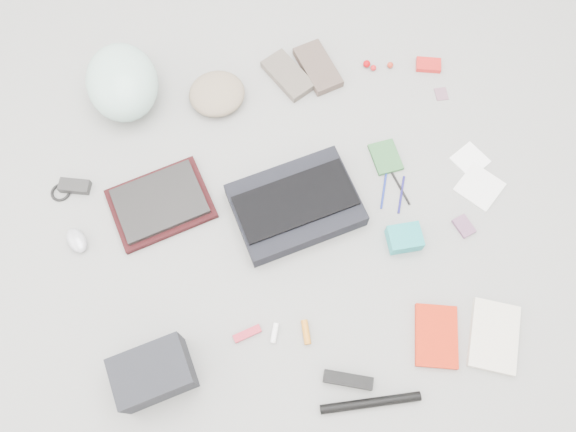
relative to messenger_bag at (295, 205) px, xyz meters
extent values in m
plane|color=gray|center=(-0.03, -0.04, -0.03)|extent=(4.00, 4.00, 0.00)
cube|color=black|center=(0.00, 0.00, 0.00)|extent=(0.47, 0.38, 0.07)
cube|color=black|center=(0.00, 0.00, 0.04)|extent=(0.43, 0.26, 0.01)
cube|color=black|center=(-0.46, 0.09, -0.02)|extent=(0.39, 0.33, 0.02)
cube|color=black|center=(-0.46, 0.09, 0.00)|extent=(0.34, 0.28, 0.02)
ellipsoid|color=#A9D5C7|center=(-0.54, 0.55, 0.06)|extent=(0.29, 0.35, 0.19)
ellipsoid|color=gray|center=(-0.21, 0.49, 0.00)|extent=(0.24, 0.23, 0.07)
cube|color=#5E554C|center=(0.06, 0.54, -0.02)|extent=(0.19, 0.24, 0.03)
cube|color=brown|center=(0.18, 0.56, -0.02)|extent=(0.17, 0.24, 0.03)
cube|color=black|center=(-0.75, 0.21, -0.02)|extent=(0.12, 0.07, 0.03)
torus|color=black|center=(-0.81, 0.20, -0.03)|extent=(0.09, 0.09, 0.01)
ellipsoid|color=#AEAFB9|center=(-0.75, 0.00, -0.02)|extent=(0.09, 0.11, 0.04)
cube|color=black|center=(-0.52, -0.48, 0.04)|extent=(0.25, 0.20, 0.15)
cube|color=#A81E2F|center=(-0.23, -0.40, -0.03)|extent=(0.10, 0.05, 0.01)
cylinder|color=white|center=(-0.14, -0.41, -0.03)|extent=(0.04, 0.07, 0.02)
cylinder|color=#C5731C|center=(-0.04, -0.43, -0.02)|extent=(0.02, 0.08, 0.02)
cube|color=black|center=(0.06, -0.60, -0.02)|extent=(0.16, 0.09, 0.03)
cylinder|color=black|center=(0.12, -0.67, -0.02)|extent=(0.31, 0.04, 0.03)
cube|color=red|center=(0.37, -0.51, -0.02)|extent=(0.18, 0.22, 0.02)
cube|color=beige|center=(0.55, -0.54, -0.02)|extent=(0.22, 0.26, 0.02)
cube|color=#2B5C2F|center=(0.36, 0.14, -0.03)|extent=(0.11, 0.14, 0.01)
cylinder|color=navy|center=(0.32, 0.02, -0.03)|extent=(0.06, 0.13, 0.01)
cylinder|color=black|center=(0.38, 0.02, -0.03)|extent=(0.04, 0.14, 0.01)
cylinder|color=navy|center=(0.38, -0.01, -0.03)|extent=(0.06, 0.14, 0.01)
cube|color=teal|center=(0.34, -0.18, -0.01)|extent=(0.11, 0.09, 0.06)
cube|color=#784B6B|center=(0.56, -0.16, -0.03)|extent=(0.07, 0.09, 0.01)
cube|color=white|center=(0.66, 0.08, -0.03)|extent=(0.15, 0.15, 0.01)
cube|color=white|center=(0.66, -0.03, -0.03)|extent=(0.19, 0.19, 0.01)
sphere|color=#A80208|center=(0.37, 0.55, -0.02)|extent=(0.03, 0.03, 0.03)
sphere|color=red|center=(0.40, 0.53, -0.02)|extent=(0.02, 0.02, 0.02)
sphere|color=#AC2A18|center=(0.46, 0.53, -0.02)|extent=(0.03, 0.03, 0.02)
cube|color=red|center=(0.61, 0.50, -0.02)|extent=(0.11, 0.08, 0.02)
cube|color=#85586B|center=(0.63, 0.37, -0.03)|extent=(0.05, 0.06, 0.00)
camera|label=1|loc=(-0.15, -0.72, 1.78)|focal=35.00mm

